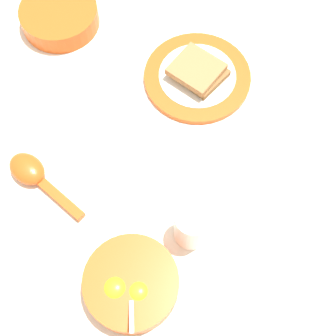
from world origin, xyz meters
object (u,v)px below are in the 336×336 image
congee_bowl (59,16)px  drinking_cup (192,225)px  toast_sandwich (198,71)px  soup_spoon (33,174)px  egg_bowl (131,284)px  toast_plate (197,77)px

congee_bowl → drinking_cup: size_ratio=1.78×
toast_sandwich → congee_bowl: size_ratio=0.68×
soup_spoon → congee_bowl: (-0.17, 0.33, 0.01)m
drinking_cup → egg_bowl: bearing=-107.6°
toast_plate → egg_bowl: bearing=-76.2°
toast_sandwich → soup_spoon: toast_sandwich is taller
egg_bowl → soup_spoon: 0.28m
soup_spoon → congee_bowl: congee_bowl is taller
soup_spoon → drinking_cup: bearing=9.0°
congee_bowl → toast_sandwich: bearing=3.2°
soup_spoon → congee_bowl: 0.37m
toast_plate → soup_spoon: soup_spoon is taller
soup_spoon → congee_bowl: bearing=117.2°
egg_bowl → soup_spoon: bearing=162.8°
toast_sandwich → soup_spoon: (-0.16, -0.34, -0.01)m
toast_plate → soup_spoon: bearing=-114.7°
congee_bowl → soup_spoon: bearing=-62.8°
egg_bowl → toast_plate: 0.44m
toast_sandwich → congee_bowl: bearing=-176.8°
egg_bowl → drinking_cup: bearing=72.4°
egg_bowl → drinking_cup: 0.14m
toast_plate → soup_spoon: 0.38m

